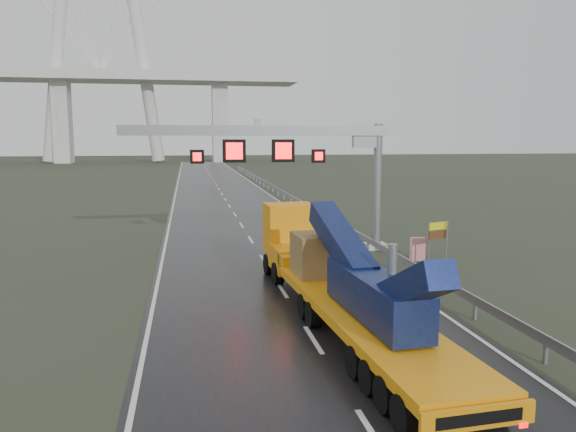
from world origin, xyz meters
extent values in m
plane|color=#313727|center=(0.00, 0.00, 0.00)|extent=(400.00, 400.00, 0.00)
cube|color=black|center=(0.00, 40.00, 0.01)|extent=(11.00, 200.00, 0.02)
cube|color=beige|center=(6.90, 18.00, 0.15)|extent=(1.20, 1.20, 0.30)
cylinder|color=gray|center=(6.90, 18.00, 3.60)|extent=(0.48, 0.48, 7.20)
cube|color=gray|center=(0.00, 18.00, 6.80)|extent=(14.80, 0.55, 0.55)
cube|color=gray|center=(6.10, 18.00, 6.30)|extent=(1.40, 0.35, 0.90)
cube|color=gray|center=(0.00, 18.00, 7.25)|extent=(0.35, 0.35, 0.35)
cube|color=black|center=(-1.30, 17.95, 5.70)|extent=(1.25, 0.25, 1.25)
cube|color=#FF0C0C|center=(-1.30, 17.81, 5.70)|extent=(0.90, 0.02, 0.90)
cube|color=black|center=(1.40, 17.95, 5.70)|extent=(1.25, 0.25, 1.25)
cube|color=#FF0C0C|center=(1.40, 17.81, 5.70)|extent=(0.90, 0.02, 0.90)
cube|color=black|center=(-3.30, 17.95, 5.40)|extent=(0.75, 0.25, 0.75)
cube|color=#FF0C0C|center=(-3.30, 17.81, 5.40)|extent=(0.54, 0.02, 0.54)
cube|color=black|center=(3.40, 17.95, 5.40)|extent=(0.75, 0.25, 0.75)
cube|color=#FF0C0C|center=(3.40, 17.81, 5.40)|extent=(0.54, 0.02, 0.54)
cube|color=beige|center=(-35.00, 140.00, 10.50)|extent=(4.00, 6.00, 21.00)
cube|color=beige|center=(5.00, 140.00, 10.50)|extent=(4.00, 6.00, 21.00)
cube|color=orange|center=(1.48, 3.51, 0.94)|extent=(3.28, 12.65, 0.31)
cube|color=orange|center=(1.88, -2.87, 0.76)|extent=(2.60, 0.27, 0.49)
cube|color=black|center=(1.89, -2.93, 0.76)|extent=(1.96, 0.14, 0.27)
cube|color=#FF0505|center=(2.91, -2.87, 0.49)|extent=(0.20, 0.05, 0.11)
cube|color=orange|center=(1.07, 10.12, 1.30)|extent=(2.39, 1.22, 0.45)
cube|color=orange|center=(0.98, 11.55, 1.07)|extent=(2.49, 2.82, 1.07)
cube|color=orange|center=(0.88, 13.15, 2.15)|extent=(2.34, 1.92, 2.33)
cube|color=black|center=(0.83, 14.06, 2.41)|extent=(2.06, 0.17, 1.07)
cube|color=#0E1B45|center=(1.54, 2.62, 1.79)|extent=(1.58, 5.43, 1.25)
cube|color=#0E1B45|center=(1.35, 5.74, 2.86)|extent=(1.20, 4.97, 2.29)
cube|color=#0E1B45|center=(1.68, 0.39, 2.59)|extent=(1.02, 3.59, 2.16)
cylinder|color=gray|center=(2.08, 2.65, 2.59)|extent=(0.28, 0.28, 1.43)
cube|color=olive|center=(1.19, 8.15, 1.90)|extent=(2.09, 2.09, 1.61)
cylinder|color=black|center=(1.74, -0.51, 0.45)|extent=(2.64, 1.05, 0.89)
cylinder|color=black|center=(1.35, 5.74, 0.45)|extent=(2.64, 1.05, 0.89)
cylinder|color=black|center=(0.89, 12.97, 0.49)|extent=(2.47, 1.13, 0.98)
cylinder|color=gray|center=(8.13, 13.42, 1.12)|extent=(0.07, 0.07, 2.23)
cylinder|color=gray|center=(9.06, 13.42, 1.12)|extent=(0.07, 0.07, 2.23)
cube|color=yellow|center=(8.59, 13.42, 2.00)|extent=(1.23, 0.53, 0.37)
cube|color=#543118|center=(8.59, 13.42, 1.53)|extent=(1.23, 0.53, 0.42)
cube|color=red|center=(8.00, 14.56, 0.61)|extent=(0.75, 0.46, 1.22)
camera|label=1|loc=(-3.82, -12.74, 6.40)|focal=35.00mm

